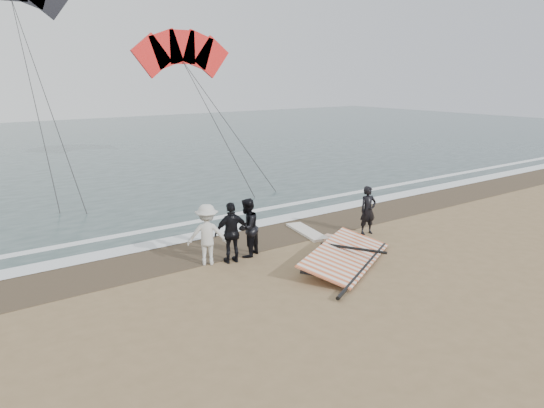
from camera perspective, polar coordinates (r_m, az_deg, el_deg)
The scene contains 11 objects.
ground at distance 16.17m, azimuth 9.26°, elevation -7.06°, with size 120.00×120.00×0.00m, color #8C704C.
sea at distance 45.15m, azimuth -22.37°, elevation 5.53°, with size 120.00×54.00×0.02m, color #233838.
wet_sand at distance 19.38m, azimuth -0.30°, elevation -3.31°, with size 120.00×2.80×0.01m, color #4C3D2B.
foam_near at distance 20.47m, azimuth -2.63°, elevation -2.33°, with size 120.00×0.90×0.01m, color white.
foam_far at distance 21.85m, azimuth -5.12°, elevation -1.32°, with size 120.00×0.45×0.01m, color white.
man_main at distance 19.59m, azimuth 10.28°, elevation -0.66°, with size 0.65×0.43×1.78m, color black.
board_white at distance 18.51m, azimuth 8.49°, elevation -4.16°, with size 0.65×2.33×0.09m, color silver.
board_cream at distance 19.63m, azimuth 3.76°, elevation -2.99°, with size 0.61×2.30×0.10m, color silver.
trio_cluster at distance 16.51m, azimuth -4.90°, elevation -3.00°, with size 2.68×1.26×1.92m.
sail_rig at distance 16.62m, azimuth 7.45°, elevation -5.69°, with size 4.52×3.70×0.52m.
kite_red at distance 33.93m, azimuth -9.59°, elevation 15.39°, with size 7.29×5.15×12.07m.
Camera 1 is at (-10.96, -10.42, 5.71)m, focal length 35.00 mm.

